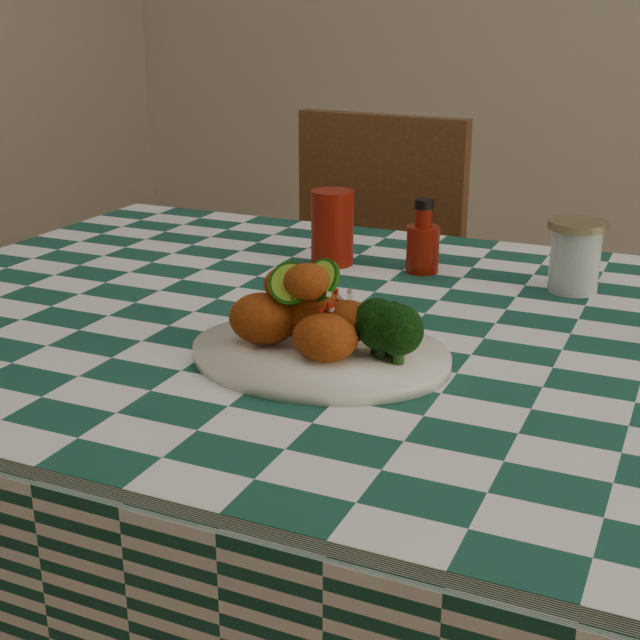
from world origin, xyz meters
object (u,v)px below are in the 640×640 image
at_px(dining_table, 402,570).
at_px(wooden_chair_left, 343,328).
at_px(ketchup_bottle, 423,236).
at_px(mason_jar, 575,257).
at_px(plate, 320,355).
at_px(red_tumbler, 332,228).
at_px(fried_chicken_pile, 311,306).

xyz_separation_m(dining_table, wooden_chair_left, (-0.41, 0.73, 0.09)).
relative_size(dining_table, ketchup_bottle, 13.59).
height_order(ketchup_bottle, mason_jar, ketchup_bottle).
height_order(mason_jar, wooden_chair_left, wooden_chair_left).
bearing_deg(mason_jar, plate, -119.27).
relative_size(dining_table, mason_jar, 15.00).
xyz_separation_m(dining_table, mason_jar, (0.17, 0.26, 0.45)).
xyz_separation_m(red_tumbler, wooden_chair_left, (-0.18, 0.49, -0.37)).
height_order(plate, red_tumbler, red_tumbler).
bearing_deg(plate, dining_table, 69.06).
distance_m(red_tumbler, wooden_chair_left, 0.64).
bearing_deg(plate, red_tumbler, 111.48).
bearing_deg(mason_jar, ketchup_bottle, 178.56).
distance_m(dining_table, plate, 0.44).
distance_m(red_tumbler, mason_jar, 0.40).
relative_size(plate, wooden_chair_left, 0.34).
xyz_separation_m(fried_chicken_pile, wooden_chair_left, (-0.33, 0.90, -0.38)).
height_order(red_tumbler, ketchup_bottle, red_tumbler).
height_order(fried_chicken_pile, wooden_chair_left, wooden_chair_left).
distance_m(fried_chicken_pile, red_tumbler, 0.44).
relative_size(ketchup_bottle, mason_jar, 1.10).
distance_m(plate, ketchup_bottle, 0.43).
height_order(plate, fried_chicken_pile, fried_chicken_pile).
bearing_deg(dining_table, red_tumbler, 132.18).
distance_m(mason_jar, wooden_chair_left, 0.83).
relative_size(ketchup_bottle, wooden_chair_left, 0.13).
distance_m(dining_table, mason_jar, 0.55).
relative_size(dining_table, red_tumbler, 13.13).
bearing_deg(red_tumbler, plate, -68.52).
relative_size(dining_table, fried_chicken_pile, 9.97).
bearing_deg(ketchup_bottle, plate, -89.00).
xyz_separation_m(plate, red_tumbler, (-0.16, 0.41, 0.05)).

